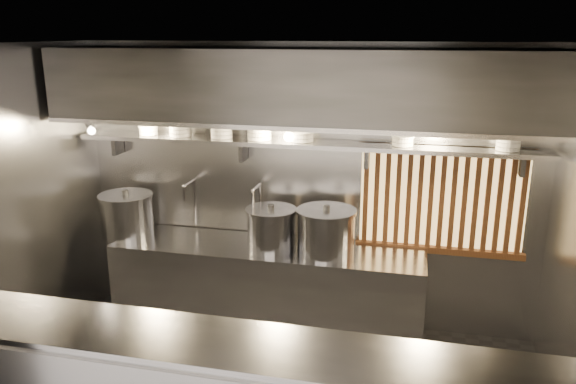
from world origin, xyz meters
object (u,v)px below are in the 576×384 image
at_px(pendant_bulb, 289,137).
at_px(stock_pot_mid, 271,228).
at_px(heat_lamp, 89,124).
at_px(stock_pot_left, 127,215).
at_px(stock_pot_right, 326,231).

bearing_deg(pendant_bulb, stock_pot_mid, -150.00).
distance_m(heat_lamp, pendant_bulb, 1.83).
height_order(pendant_bulb, stock_pot_left, pendant_bulb).
bearing_deg(stock_pot_right, stock_pot_left, 178.97).
bearing_deg(stock_pot_mid, pendant_bulb, 30.00).
height_order(heat_lamp, stock_pot_right, heat_lamp).
distance_m(stock_pot_mid, stock_pot_right, 0.53).
bearing_deg(heat_lamp, pendant_bulb, 11.00).
height_order(stock_pot_left, stock_pot_right, same).
relative_size(heat_lamp, stock_pot_right, 0.53).
xyz_separation_m(heat_lamp, pendant_bulb, (1.80, 0.35, -0.11)).
bearing_deg(pendant_bulb, stock_pot_left, -177.43).
bearing_deg(heat_lamp, stock_pot_right, 6.27).
bearing_deg(heat_lamp, stock_pot_mid, 9.06).
height_order(stock_pot_left, stock_pot_mid, stock_pot_left).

